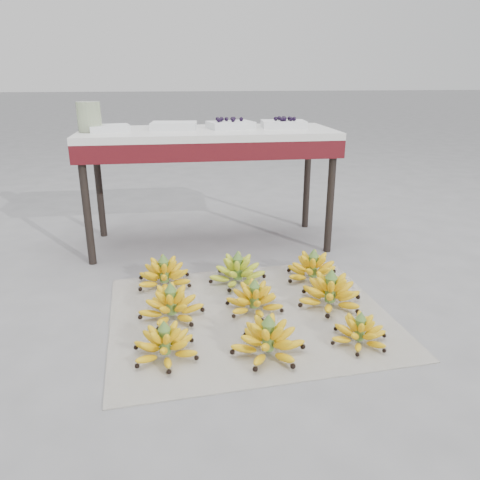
{
  "coord_description": "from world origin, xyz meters",
  "views": [
    {
      "loc": [
        -0.33,
        -1.88,
        1.05
      ],
      "look_at": [
        -0.01,
        0.32,
        0.26
      ],
      "focal_mm": 35.0,
      "sensor_mm": 36.0,
      "label": 1
    }
  ],
  "objects": [
    {
      "name": "newspaper_mat",
      "position": [
        -0.01,
        0.0,
        0.0
      ],
      "size": [
        1.32,
        1.14,
        0.01
      ],
      "primitive_type": "cube",
      "rotation": [
        0.0,
        0.0,
        0.07
      ],
      "color": "white",
      "rests_on": "ground"
    },
    {
      "name": "bunch_mid_center",
      "position": [
        0.02,
        0.03,
        0.06
      ],
      "size": [
        0.29,
        0.29,
        0.16
      ],
      "rotation": [
        0.0,
        0.0,
        0.1
      ],
      "color": "yellow",
      "rests_on": "newspaper_mat"
    },
    {
      "name": "vendor_table",
      "position": [
        -0.11,
        1.0,
        0.65
      ],
      "size": [
        1.52,
        0.61,
        0.73
      ],
      "color": "black",
      "rests_on": "ground"
    },
    {
      "name": "tray_far_right",
      "position": [
        0.37,
        1.03,
        0.75
      ],
      "size": [
        0.28,
        0.21,
        0.07
      ],
      "color": "silver",
      "rests_on": "vendor_table"
    },
    {
      "name": "bunch_back_left",
      "position": [
        -0.4,
        0.37,
        0.07
      ],
      "size": [
        0.38,
        0.38,
        0.18
      ],
      "rotation": [
        0.0,
        0.0,
        0.43
      ],
      "color": "yellow",
      "rests_on": "newspaper_mat"
    },
    {
      "name": "bunch_mid_left",
      "position": [
        -0.36,
        0.02,
        0.07
      ],
      "size": [
        0.31,
        0.31,
        0.18
      ],
      "rotation": [
        0.0,
        0.0,
        0.07
      ],
      "color": "yellow",
      "rests_on": "newspaper_mat"
    },
    {
      "name": "bunch_mid_right",
      "position": [
        0.38,
        0.03,
        0.07
      ],
      "size": [
        0.32,
        0.32,
        0.19
      ],
      "rotation": [
        0.0,
        0.0,
        0.06
      ],
      "color": "yellow",
      "rests_on": "newspaper_mat"
    },
    {
      "name": "bunch_front_center",
      "position": [
        0.01,
        -0.33,
        0.07
      ],
      "size": [
        0.31,
        0.31,
        0.18
      ],
      "rotation": [
        0.0,
        0.0,
        -0.08
      ],
      "color": "yellow",
      "rests_on": "newspaper_mat"
    },
    {
      "name": "bunch_back_center",
      "position": [
        -0.02,
        0.35,
        0.07
      ],
      "size": [
        0.33,
        0.33,
        0.18
      ],
      "rotation": [
        0.0,
        0.0,
        -0.11
      ],
      "color": "#99BF27",
      "rests_on": "newspaper_mat"
    },
    {
      "name": "tray_left",
      "position": [
        -0.31,
        1.04,
        0.75
      ],
      "size": [
        0.29,
        0.22,
        0.04
      ],
      "color": "silver",
      "rests_on": "vendor_table"
    },
    {
      "name": "ground",
      "position": [
        0.0,
        0.0,
        0.0
      ],
      "size": [
        60.0,
        60.0,
        0.0
      ],
      "primitive_type": "plane",
      "color": "slate",
      "rests_on": "ground"
    },
    {
      "name": "glass_jar",
      "position": [
        -0.79,
        0.97,
        0.81
      ],
      "size": [
        0.15,
        0.15,
        0.17
      ],
      "primitive_type": "cylinder",
      "rotation": [
        0.0,
        0.0,
        -0.1
      ],
      "color": "#DBEEBD",
      "rests_on": "vendor_table"
    },
    {
      "name": "bunch_back_right",
      "position": [
        0.38,
        0.33,
        0.07
      ],
      "size": [
        0.32,
        0.32,
        0.18
      ],
      "rotation": [
        0.0,
        0.0,
        -0.11
      ],
      "color": "yellow",
      "rests_on": "newspaper_mat"
    },
    {
      "name": "bunch_front_right",
      "position": [
        0.39,
        -0.3,
        0.05
      ],
      "size": [
        0.29,
        0.29,
        0.14
      ],
      "rotation": [
        0.0,
        0.0,
        -0.27
      ],
      "color": "yellow",
      "rests_on": "newspaper_mat"
    },
    {
      "name": "bunch_front_left",
      "position": [
        -0.39,
        -0.29,
        0.06
      ],
      "size": [
        0.34,
        0.34,
        0.16
      ],
      "rotation": [
        0.0,
        0.0,
        0.41
      ],
      "color": "yellow",
      "rests_on": "newspaper_mat"
    },
    {
      "name": "tray_far_left",
      "position": [
        -0.68,
        0.99,
        0.75
      ],
      "size": [
        0.26,
        0.21,
        0.04
      ],
      "color": "silver",
      "rests_on": "vendor_table"
    },
    {
      "name": "tray_right",
      "position": [
        0.03,
        1.03,
        0.75
      ],
      "size": [
        0.3,
        0.25,
        0.07
      ],
      "color": "silver",
      "rests_on": "vendor_table"
    }
  ]
}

